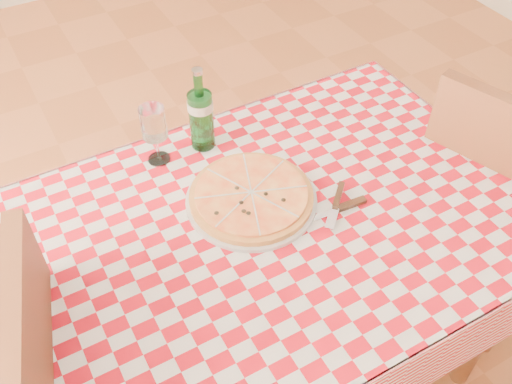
% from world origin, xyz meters
% --- Properties ---
extents(dining_table, '(1.20, 0.80, 0.75)m').
position_xyz_m(dining_table, '(0.00, 0.00, 0.66)').
color(dining_table, brown).
rests_on(dining_table, ground).
extents(tablecloth, '(1.30, 0.90, 0.01)m').
position_xyz_m(tablecloth, '(0.00, 0.00, 0.75)').
color(tablecloth, '#A70A17').
rests_on(tablecloth, dining_table).
extents(chair_near, '(0.56, 0.56, 0.97)m').
position_xyz_m(chair_near, '(0.73, -0.10, 0.55)').
color(chair_near, brown).
rests_on(chair_near, ground).
extents(pizza_plate, '(0.44, 0.44, 0.04)m').
position_xyz_m(pizza_plate, '(-0.02, 0.09, 0.78)').
color(pizza_plate, '#BD843F').
rests_on(pizza_plate, tablecloth).
extents(water_bottle, '(0.09, 0.09, 0.25)m').
position_xyz_m(water_bottle, '(-0.03, 0.35, 0.88)').
color(water_bottle, '#186125').
rests_on(water_bottle, tablecloth).
extents(wine_glass, '(0.07, 0.07, 0.17)m').
position_xyz_m(wine_glass, '(-0.16, 0.35, 0.84)').
color(wine_glass, silver).
rests_on(wine_glass, tablecloth).
extents(cutlery, '(0.28, 0.26, 0.02)m').
position_xyz_m(cutlery, '(0.15, -0.05, 0.77)').
color(cutlery, silver).
rests_on(cutlery, tablecloth).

